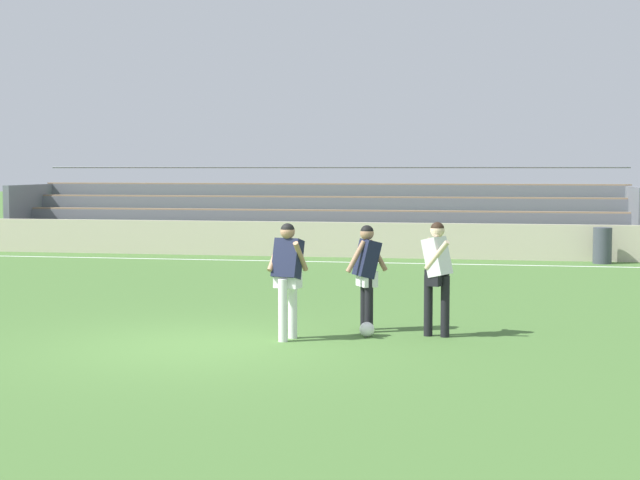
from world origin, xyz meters
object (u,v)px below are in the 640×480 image
player_dark_pressing_high (367,269)px  player_white_wide_right (437,268)px  bleacher_stand (316,214)px  trash_bin (602,246)px  player_dark_challenging (288,271)px  soccer_ball (367,329)px

player_dark_pressing_high → player_white_wide_right: player_white_wide_right is taller
player_dark_pressing_high → player_white_wide_right: bearing=-15.2°
bleacher_stand → player_white_wide_right: (4.58, -14.70, -0.05)m
player_dark_pressing_high → bleacher_stand: bearing=103.7°
trash_bin → player_dark_challenging: bearing=-114.4°
bleacher_stand → soccer_ball: bleacher_stand is taller
bleacher_stand → player_dark_pressing_high: (3.51, -14.41, -0.11)m
player_dark_pressing_high → soccer_ball: 0.98m
player_dark_pressing_high → player_white_wide_right: size_ratio=0.96×
bleacher_stand → player_white_wide_right: bleacher_stand is taller
trash_bin → player_white_wide_right: bearing=-106.8°
bleacher_stand → player_dark_challenging: 15.58m
trash_bin → player_dark_challenging: 13.57m
player_dark_pressing_high → player_dark_challenging: (-1.01, -0.96, 0.05)m
trash_bin → player_dark_pressing_high: player_dark_pressing_high is taller
bleacher_stand → trash_bin: bearing=-20.5°
bleacher_stand → trash_bin: size_ratio=20.10×
trash_bin → soccer_ball: size_ratio=4.24×
player_dark_pressing_high → player_dark_challenging: 1.40m
bleacher_stand → player_dark_pressing_high: bearing=-76.3°
trash_bin → player_dark_pressing_high: 12.28m
bleacher_stand → player_dark_challenging: bleacher_stand is taller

